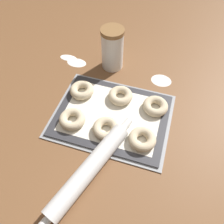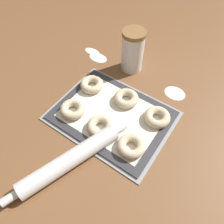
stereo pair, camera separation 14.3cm
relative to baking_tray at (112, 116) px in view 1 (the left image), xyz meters
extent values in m
plane|color=brown|center=(0.01, 0.01, 0.00)|extent=(2.80, 2.80, 0.00)
cube|color=#93969B|center=(0.00, 0.00, 0.00)|extent=(0.43, 0.33, 0.01)
cube|color=#333338|center=(0.00, 0.00, 0.01)|extent=(0.41, 0.31, 0.00)
cube|color=silver|center=(0.00, 0.00, 0.01)|extent=(0.35, 0.25, 0.00)
torus|color=beige|center=(-0.13, -0.07, 0.02)|extent=(0.09, 0.09, 0.03)
torus|color=beige|center=(0.00, -0.07, 0.02)|extent=(0.09, 0.09, 0.03)
torus|color=beige|center=(0.13, -0.08, 0.02)|extent=(0.09, 0.09, 0.03)
torus|color=beige|center=(-0.15, 0.07, 0.02)|extent=(0.09, 0.09, 0.03)
torus|color=beige|center=(0.01, 0.08, 0.02)|extent=(0.09, 0.09, 0.03)
torus|color=beige|center=(0.15, 0.07, 0.02)|extent=(0.09, 0.09, 0.03)
cylinder|color=white|center=(-0.08, 0.27, 0.08)|extent=(0.09, 0.09, 0.17)
cylinder|color=olive|center=(-0.08, 0.27, 0.17)|extent=(0.10, 0.10, 0.02)
cylinder|color=silver|center=(0.00, -0.23, 0.02)|extent=(0.16, 0.34, 0.06)
cylinder|color=silver|center=(0.06, -0.04, 0.02)|extent=(0.04, 0.06, 0.03)
ellipsoid|color=white|center=(-0.29, 0.26, 0.00)|extent=(0.08, 0.04, 0.00)
ellipsoid|color=white|center=(-0.24, 0.24, 0.00)|extent=(0.09, 0.06, 0.00)
ellipsoid|color=white|center=(0.14, 0.24, 0.00)|extent=(0.09, 0.07, 0.00)
camera|label=1|loc=(0.14, -0.45, 0.67)|focal=35.00mm
camera|label=2|loc=(0.27, -0.39, 0.67)|focal=35.00mm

